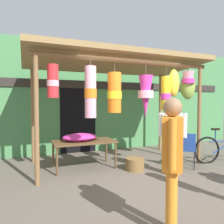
% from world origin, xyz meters
% --- Properties ---
extents(ground_plane, '(30.00, 30.00, 0.00)m').
position_xyz_m(ground_plane, '(0.00, 0.00, 0.00)').
color(ground_plane, '#60564C').
extents(shop_facade, '(11.05, 0.29, 3.40)m').
position_xyz_m(shop_facade, '(-0.00, 2.70, 1.70)').
color(shop_facade, '#47844C').
rests_on(shop_facade, ground_plane).
extents(market_stall_canopy, '(4.43, 2.20, 2.72)m').
position_xyz_m(market_stall_canopy, '(0.05, 0.85, 2.30)').
color(market_stall_canopy, brown).
rests_on(market_stall_canopy, ground_plane).
extents(display_table, '(1.45, 0.72, 0.65)m').
position_xyz_m(display_table, '(-0.93, 0.93, 0.59)').
color(display_table, brown).
rests_on(display_table, ground_plane).
extents(flower_heap_on_table, '(0.81, 0.56, 0.18)m').
position_xyz_m(flower_heap_on_table, '(-1.01, 0.95, 0.74)').
color(flower_heap_on_table, '#D13399').
rests_on(flower_heap_on_table, display_table).
extents(folding_chair, '(0.57, 0.57, 0.84)m').
position_xyz_m(folding_chair, '(1.30, 0.01, 0.50)').
color(folding_chair, '#2347A8').
rests_on(folding_chair, ground_plane).
extents(wicker_basket_by_table, '(0.43, 0.43, 0.27)m').
position_xyz_m(wicker_basket_by_table, '(0.11, 0.35, 0.14)').
color(wicker_basket_by_table, brown).
rests_on(wicker_basket_by_table, ground_plane).
extents(vendor_in_orange, '(0.42, 0.49, 1.61)m').
position_xyz_m(vendor_in_orange, '(-0.65, -1.95, 0.95)').
color(vendor_in_orange, orange).
rests_on(vendor_in_orange, ground_plane).
extents(passerby_at_right, '(0.45, 0.44, 1.54)m').
position_xyz_m(passerby_at_right, '(0.70, -0.23, 0.90)').
color(passerby_at_right, orange).
rests_on(passerby_at_right, ground_plane).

